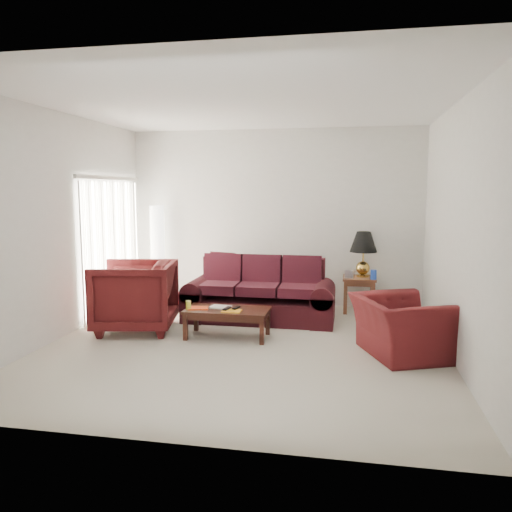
# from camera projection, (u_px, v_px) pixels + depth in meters

# --- Properties ---
(floor) EXTENTS (5.00, 5.00, 0.00)m
(floor) POSITION_uv_depth(u_px,v_px,m) (244.00, 346.00, 6.33)
(floor) COLOR beige
(floor) RESTS_ON ground
(blinds) EXTENTS (0.10, 2.00, 2.16)m
(blinds) POSITION_uv_depth(u_px,v_px,m) (111.00, 247.00, 7.90)
(blinds) COLOR silver
(blinds) RESTS_ON ground
(sofa) EXTENTS (2.32, 1.14, 0.92)m
(sofa) POSITION_uv_depth(u_px,v_px,m) (260.00, 290.00, 7.57)
(sofa) COLOR black
(sofa) RESTS_ON ground
(throw_pillow) EXTENTS (0.47, 0.32, 0.45)m
(throw_pillow) POSITION_uv_depth(u_px,v_px,m) (222.00, 265.00, 8.35)
(throw_pillow) COLOR black
(throw_pillow) RESTS_ON sofa
(end_table) EXTENTS (0.57, 0.57, 0.57)m
(end_table) POSITION_uv_depth(u_px,v_px,m) (359.00, 294.00, 8.12)
(end_table) COLOR #562E1D
(end_table) RESTS_ON ground
(table_lamp) EXTENTS (0.57, 0.57, 0.73)m
(table_lamp) POSITION_uv_depth(u_px,v_px,m) (363.00, 254.00, 8.08)
(table_lamp) COLOR #B18837
(table_lamp) RESTS_ON end_table
(clock) EXTENTS (0.14, 0.08, 0.13)m
(clock) POSITION_uv_depth(u_px,v_px,m) (349.00, 274.00, 7.98)
(clock) COLOR silver
(clock) RESTS_ON end_table
(blue_canister) EXTENTS (0.12, 0.12, 0.15)m
(blue_canister) POSITION_uv_depth(u_px,v_px,m) (374.00, 275.00, 7.85)
(blue_canister) COLOR #1C44BA
(blue_canister) RESTS_ON end_table
(picture_frame) EXTENTS (0.16, 0.18, 0.05)m
(picture_frame) POSITION_uv_depth(u_px,v_px,m) (352.00, 271.00, 8.24)
(picture_frame) COLOR white
(picture_frame) RESTS_ON end_table
(floor_lamp) EXTENTS (0.31, 0.31, 1.73)m
(floor_lamp) POSITION_uv_depth(u_px,v_px,m) (158.00, 254.00, 8.73)
(floor_lamp) COLOR white
(floor_lamp) RESTS_ON ground
(armchair_left) EXTENTS (1.27, 1.24, 0.99)m
(armchair_left) POSITION_uv_depth(u_px,v_px,m) (135.00, 296.00, 7.01)
(armchair_left) COLOR #3F0E0F
(armchair_left) RESTS_ON ground
(armchair_right) EXTENTS (1.27, 1.35, 0.70)m
(armchair_right) POSITION_uv_depth(u_px,v_px,m) (400.00, 327.00, 5.95)
(armchair_right) COLOR #450F12
(armchair_right) RESTS_ON ground
(coffee_table) EXTENTS (1.15, 0.62, 0.39)m
(coffee_table) POSITION_uv_depth(u_px,v_px,m) (227.00, 323.00, 6.70)
(coffee_table) COLOR black
(coffee_table) RESTS_ON ground
(magazine_red) EXTENTS (0.30, 0.25, 0.02)m
(magazine_red) POSITION_uv_depth(u_px,v_px,m) (199.00, 308.00, 6.69)
(magazine_red) COLOR red
(magazine_red) RESTS_ON coffee_table
(magazine_white) EXTENTS (0.30, 0.24, 0.02)m
(magazine_white) POSITION_uv_depth(u_px,v_px,m) (220.00, 307.00, 6.76)
(magazine_white) COLOR white
(magazine_white) RESTS_ON coffee_table
(magazine_orange) EXTENTS (0.25, 0.19, 0.01)m
(magazine_orange) POSITION_uv_depth(u_px,v_px,m) (232.00, 311.00, 6.53)
(magazine_orange) COLOR orange
(magazine_orange) RESTS_ON coffee_table
(remote_a) EXTENTS (0.08, 0.19, 0.02)m
(remote_a) POSITION_uv_depth(u_px,v_px,m) (227.00, 308.00, 6.58)
(remote_a) COLOR black
(remote_a) RESTS_ON coffee_table
(remote_b) EXTENTS (0.08, 0.17, 0.02)m
(remote_b) POSITION_uv_depth(u_px,v_px,m) (236.00, 308.00, 6.63)
(remote_b) COLOR black
(remote_b) RESTS_ON coffee_table
(yellow_glass) EXTENTS (0.08, 0.08, 0.12)m
(yellow_glass) POSITION_uv_depth(u_px,v_px,m) (188.00, 305.00, 6.63)
(yellow_glass) COLOR gold
(yellow_glass) RESTS_ON coffee_table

